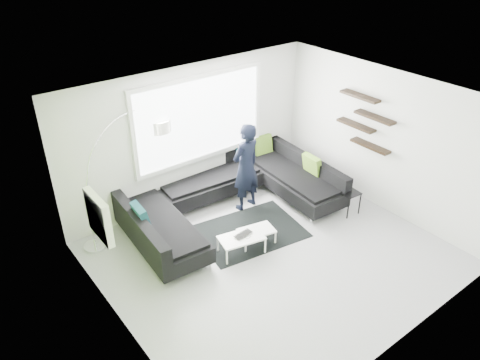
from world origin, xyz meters
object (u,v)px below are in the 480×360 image
at_px(sectional_sofa, 230,197).
at_px(arc_lamp, 85,194).
at_px(coffee_table, 249,240).
at_px(person, 246,167).
at_px(laptop, 245,236).
at_px(side_table, 348,202).

height_order(sectional_sofa, arc_lamp, arc_lamp).
distance_m(coffee_table, person, 1.53).
bearing_deg(person, laptop, 44.06).
xyz_separation_m(person, laptop, (-0.91, -1.14, -0.56)).
relative_size(sectional_sofa, arc_lamp, 1.91).
xyz_separation_m(sectional_sofa, side_table, (1.88, -1.40, -0.15)).
bearing_deg(arc_lamp, side_table, -37.62).
bearing_deg(side_table, laptop, 173.31).
relative_size(sectional_sofa, laptop, 11.51).
xyz_separation_m(side_table, laptop, (-2.37, 0.28, 0.10)).
relative_size(sectional_sofa, coffee_table, 4.24).
height_order(coffee_table, side_table, side_table).
distance_m(sectional_sofa, coffee_table, 1.15).
relative_size(arc_lamp, side_table, 4.68).
height_order(coffee_table, arc_lamp, arc_lamp).
bearing_deg(sectional_sofa, laptop, -109.89).
distance_m(coffee_table, laptop, 0.22).
xyz_separation_m(arc_lamp, side_table, (4.41, -2.01, -0.87)).
distance_m(side_table, laptop, 2.39).
bearing_deg(sectional_sofa, arc_lamp, 170.34).
xyz_separation_m(coffee_table, arc_lamp, (-2.17, 1.69, 0.94)).
xyz_separation_m(coffee_table, side_table, (2.25, -0.33, 0.07)).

